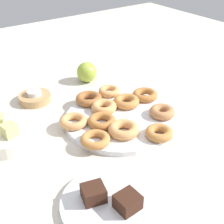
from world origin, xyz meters
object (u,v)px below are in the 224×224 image
(candle_holder, at_px, (35,98))
(donut_10, at_px, (101,121))
(donut_9, at_px, (95,139))
(apple, at_px, (87,72))
(donut_5, at_px, (124,129))
(donut_6, at_px, (162,112))
(tealight, at_px, (34,93))
(fruit_bowl, at_px, (8,136))
(donut_plate, at_px, (120,119))
(donut_4, at_px, (145,95))
(donut_7, at_px, (89,99))
(donut_1, at_px, (109,91))
(melon_chunk_left, at_px, (10,130))
(brownie_far, at_px, (94,193))
(cake_plate, at_px, (112,203))
(donut_3, at_px, (126,101))
(donut_2, at_px, (159,133))
(donut_8, at_px, (104,107))
(brownie_near, at_px, (128,202))
(donut_0, at_px, (74,121))

(candle_holder, bearing_deg, donut_10, -160.93)
(donut_9, bearing_deg, apple, -28.64)
(donut_5, xyz_separation_m, donut_6, (0.01, -0.16, -0.00))
(tealight, distance_m, fruit_bowl, 0.23)
(donut_plate, height_order, donut_9, donut_9)
(donut_4, height_order, donut_7, donut_7)
(donut_1, bearing_deg, donut_6, -166.17)
(donut_7, bearing_deg, fruit_bowl, 96.46)
(donut_5, distance_m, donut_9, 0.09)
(donut_10, height_order, melon_chunk_left, melon_chunk_left)
(donut_10, xyz_separation_m, brownie_far, (-0.23, 0.18, 0.00))
(tealight, xyz_separation_m, fruit_bowl, (-0.17, 0.15, -0.01))
(donut_6, height_order, cake_plate, donut_6)
(donut_3, xyz_separation_m, donut_4, (-0.00, -0.08, -0.00))
(donut_5, xyz_separation_m, candle_holder, (0.35, 0.12, -0.02))
(donut_3, xyz_separation_m, donut_6, (-0.12, -0.05, 0.00))
(donut_4, bearing_deg, donut_2, 149.19)
(donut_7, bearing_deg, donut_8, -171.25)
(brownie_far, height_order, melon_chunk_left, melon_chunk_left)
(donut_10, xyz_separation_m, cake_plate, (-0.26, 0.15, -0.02))
(donut_9, bearing_deg, donut_8, -42.50)
(donut_10, relative_size, brownie_near, 1.72)
(brownie_far, xyz_separation_m, tealight, (0.50, -0.08, 0.00))
(donut_plate, bearing_deg, cake_plate, 139.90)
(donut_plate, xyz_separation_m, donut_10, (0.00, 0.07, 0.02))
(donut_2, distance_m, donut_9, 0.18)
(donut_6, xyz_separation_m, candle_holder, (0.34, 0.27, -0.02))
(donut_9, bearing_deg, donut_6, -91.26)
(donut_plate, bearing_deg, donut_6, -121.41)
(donut_2, relative_size, donut_9, 0.96)
(donut_5, bearing_deg, donut_3, -40.79)
(donut_plate, relative_size, tealight, 6.92)
(donut_1, relative_size, donut_4, 0.88)
(cake_plate, bearing_deg, melon_chunk_left, 17.19)
(donut_8, distance_m, donut_9, 0.17)
(donut_5, bearing_deg, donut_6, -88.04)
(donut_5, bearing_deg, donut_plate, -29.77)
(cake_plate, xyz_separation_m, fruit_bowl, (0.36, 0.10, 0.01))
(apple, bearing_deg, donut_8, 160.57)
(donut_3, distance_m, candle_holder, 0.32)
(tealight, bearing_deg, brownie_far, 170.81)
(melon_chunk_left, bearing_deg, candle_holder, -37.40)
(donut_4, relative_size, tealight, 1.73)
(donut_4, relative_size, brownie_near, 1.74)
(donut_2, distance_m, tealight, 0.46)
(tealight, relative_size, apple, 0.64)
(candle_holder, bearing_deg, brownie_far, 170.81)
(donut_3, xyz_separation_m, fruit_bowl, (0.05, 0.38, -0.01))
(donut_0, distance_m, cake_plate, 0.31)
(donut_0, bearing_deg, donut_4, -90.46)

